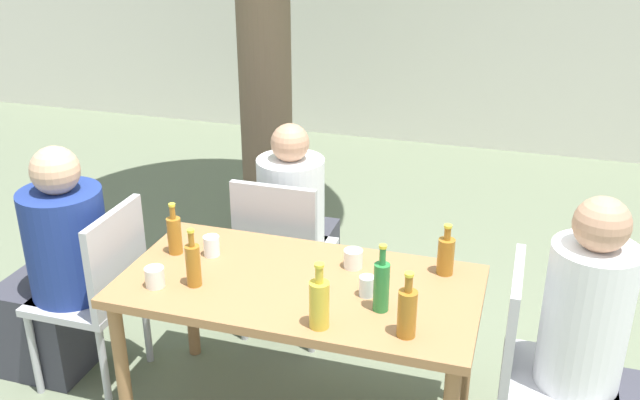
{
  "coord_description": "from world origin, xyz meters",
  "views": [
    {
      "loc": [
        0.85,
        -2.46,
        2.24
      ],
      "look_at": [
        0.0,
        0.3,
        0.97
      ],
      "focal_mm": 40.0,
      "sensor_mm": 36.0,
      "label": 1
    }
  ],
  "objects_px": {
    "dining_table_front": "(299,299)",
    "person_seated_1": "(602,367)",
    "drinking_glass_2": "(212,246)",
    "oil_cruet_4": "(319,303)",
    "amber_bottle_3": "(407,312)",
    "drinking_glass_1": "(353,259)",
    "patio_chair_0": "(100,286)",
    "person_seated_0": "(57,276)",
    "drinking_glass_3": "(367,286)",
    "green_bottle_5": "(381,285)",
    "drinking_glass_0": "(155,277)",
    "patio_chair_2": "(282,248)",
    "amber_bottle_2": "(446,255)",
    "amber_bottle_1": "(174,234)",
    "person_seated_2": "(297,231)",
    "patio_chair_1": "(537,362)",
    "amber_bottle_0": "(193,264)"
  },
  "relations": [
    {
      "from": "dining_table_front",
      "to": "person_seated_1",
      "type": "relative_size",
      "value": 1.2
    },
    {
      "from": "drinking_glass_2",
      "to": "oil_cruet_4",
      "type": "bearing_deg",
      "value": -32.59
    },
    {
      "from": "amber_bottle_3",
      "to": "drinking_glass_2",
      "type": "distance_m",
      "value": 1.02
    },
    {
      "from": "drinking_glass_1",
      "to": "drinking_glass_2",
      "type": "bearing_deg",
      "value": -172.94
    },
    {
      "from": "patio_chair_0",
      "to": "person_seated_0",
      "type": "relative_size",
      "value": 0.77
    },
    {
      "from": "person_seated_0",
      "to": "drinking_glass_3",
      "type": "bearing_deg",
      "value": 89.18
    },
    {
      "from": "green_bottle_5",
      "to": "drinking_glass_0",
      "type": "bearing_deg",
      "value": -173.96
    },
    {
      "from": "person_seated_1",
      "to": "patio_chair_2",
      "type": "bearing_deg",
      "value": 68.03
    },
    {
      "from": "patio_chair_0",
      "to": "drinking_glass_3",
      "type": "xyz_separation_m",
      "value": [
        1.28,
        -0.02,
        0.24
      ]
    },
    {
      "from": "amber_bottle_2",
      "to": "drinking_glass_0",
      "type": "distance_m",
      "value": 1.22
    },
    {
      "from": "person_seated_0",
      "to": "amber_bottle_1",
      "type": "xyz_separation_m",
      "value": [
        0.6,
        0.08,
        0.27
      ]
    },
    {
      "from": "person_seated_2",
      "to": "green_bottle_5",
      "type": "bearing_deg",
      "value": 125.05
    },
    {
      "from": "patio_chair_0",
      "to": "person_seated_2",
      "type": "relative_size",
      "value": 0.8
    },
    {
      "from": "patio_chair_1",
      "to": "person_seated_2",
      "type": "bearing_deg",
      "value": 56.42
    },
    {
      "from": "patio_chair_2",
      "to": "drinking_glass_1",
      "type": "bearing_deg",
      "value": 138.92
    },
    {
      "from": "person_seated_2",
      "to": "oil_cruet_4",
      "type": "bearing_deg",
      "value": 112.76
    },
    {
      "from": "patio_chair_0",
      "to": "amber_bottle_1",
      "type": "bearing_deg",
      "value": 102.91
    },
    {
      "from": "patio_chair_0",
      "to": "amber_bottle_2",
      "type": "bearing_deg",
      "value": 99.29
    },
    {
      "from": "amber_bottle_1",
      "to": "amber_bottle_2",
      "type": "distance_m",
      "value": 1.2
    },
    {
      "from": "amber_bottle_2",
      "to": "person_seated_0",
      "type": "bearing_deg",
      "value": -171.91
    },
    {
      "from": "person_seated_0",
      "to": "oil_cruet_4",
      "type": "xyz_separation_m",
      "value": [
        1.4,
        -0.29,
        0.28
      ]
    },
    {
      "from": "patio_chair_1",
      "to": "patio_chair_2",
      "type": "distance_m",
      "value": 1.43
    },
    {
      "from": "green_bottle_5",
      "to": "amber_bottle_0",
      "type": "bearing_deg",
      "value": -176.91
    },
    {
      "from": "amber_bottle_3",
      "to": "drinking_glass_3",
      "type": "xyz_separation_m",
      "value": [
        -0.21,
        0.23,
        -0.06
      ]
    },
    {
      "from": "green_bottle_5",
      "to": "person_seated_0",
      "type": "bearing_deg",
      "value": 176.12
    },
    {
      "from": "dining_table_front",
      "to": "amber_bottle_0",
      "type": "bearing_deg",
      "value": -159.73
    },
    {
      "from": "amber_bottle_1",
      "to": "drinking_glass_2",
      "type": "xyz_separation_m",
      "value": [
        0.17,
        0.03,
        -0.05
      ]
    },
    {
      "from": "person_seated_0",
      "to": "amber_bottle_1",
      "type": "height_order",
      "value": "person_seated_0"
    },
    {
      "from": "person_seated_2",
      "to": "patio_chair_2",
      "type": "bearing_deg",
      "value": 90.0
    },
    {
      "from": "oil_cruet_4",
      "to": "amber_bottle_1",
      "type": "bearing_deg",
      "value": 154.78
    },
    {
      "from": "green_bottle_5",
      "to": "oil_cruet_4",
      "type": "bearing_deg",
      "value": -137.02
    },
    {
      "from": "drinking_glass_1",
      "to": "patio_chair_1",
      "type": "bearing_deg",
      "value": -13.42
    },
    {
      "from": "person_seated_2",
      "to": "drinking_glass_3",
      "type": "xyz_separation_m",
      "value": [
        0.6,
        -0.88,
        0.25
      ]
    },
    {
      "from": "green_bottle_5",
      "to": "drinking_glass_2",
      "type": "distance_m",
      "value": 0.86
    },
    {
      "from": "dining_table_front",
      "to": "patio_chair_1",
      "type": "distance_m",
      "value": 0.99
    },
    {
      "from": "dining_table_front",
      "to": "drinking_glass_2",
      "type": "distance_m",
      "value": 0.48
    },
    {
      "from": "amber_bottle_2",
      "to": "amber_bottle_3",
      "type": "relative_size",
      "value": 0.87
    },
    {
      "from": "amber_bottle_1",
      "to": "green_bottle_5",
      "type": "xyz_separation_m",
      "value": [
        0.99,
        -0.19,
        0.02
      ]
    },
    {
      "from": "person_seated_2",
      "to": "green_bottle_5",
      "type": "distance_m",
      "value": 1.22
    },
    {
      "from": "person_seated_1",
      "to": "oil_cruet_4",
      "type": "bearing_deg",
      "value": 105.54
    },
    {
      "from": "patio_chair_0",
      "to": "patio_chair_1",
      "type": "relative_size",
      "value": 1.0
    },
    {
      "from": "person_seated_1",
      "to": "drinking_glass_2",
      "type": "bearing_deg",
      "value": 86.15
    },
    {
      "from": "patio_chair_2",
      "to": "amber_bottle_2",
      "type": "xyz_separation_m",
      "value": [
        0.87,
        -0.36,
        0.28
      ]
    },
    {
      "from": "person_seated_2",
      "to": "amber_bottle_0",
      "type": "xyz_separation_m",
      "value": [
        -0.11,
        -1.01,
        0.31
      ]
    },
    {
      "from": "person_seated_0",
      "to": "person_seated_1",
      "type": "distance_m",
      "value": 2.44
    },
    {
      "from": "patio_chair_1",
      "to": "person_seated_2",
      "type": "distance_m",
      "value": 1.55
    },
    {
      "from": "patio_chair_2",
      "to": "amber_bottle_2",
      "type": "bearing_deg",
      "value": 157.64
    },
    {
      "from": "drinking_glass_3",
      "to": "dining_table_front",
      "type": "bearing_deg",
      "value": 175.82
    },
    {
      "from": "patio_chair_1",
      "to": "drinking_glass_3",
      "type": "bearing_deg",
      "value": 91.8
    },
    {
      "from": "amber_bottle_2",
      "to": "drinking_glass_2",
      "type": "distance_m",
      "value": 1.03
    }
  ]
}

